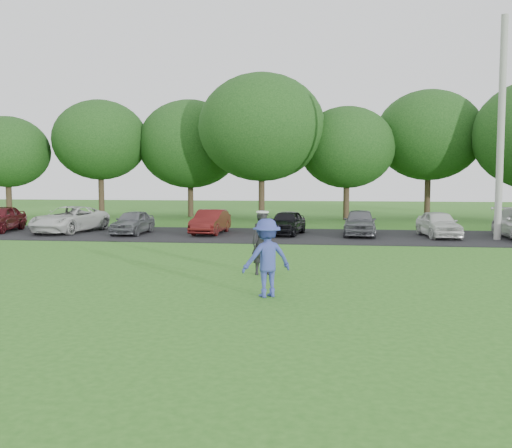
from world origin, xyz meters
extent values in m
plane|color=#2D661D|center=(0.00, 0.00, 0.00)|extent=(100.00, 100.00, 0.00)
cube|color=black|center=(0.00, 13.00, 0.01)|extent=(32.00, 6.50, 0.03)
cylinder|color=#9FA09B|center=(8.82, 12.34, 4.51)|extent=(0.28, 0.28, 9.02)
imported|color=#364399|center=(0.66, 0.20, 0.85)|extent=(1.26, 1.07, 1.69)
cylinder|color=white|center=(0.57, 0.22, 1.84)|extent=(0.27, 0.27, 0.04)
imported|color=black|center=(0.26, 2.97, 0.86)|extent=(0.72, 0.57, 1.71)
cube|color=black|center=(0.44, 2.79, 1.11)|extent=(0.16, 0.14, 0.10)
imported|color=silver|center=(-9.98, 13.12, 0.63)|extent=(2.62, 4.54, 1.19)
imported|color=slate|center=(-6.78, 12.71, 0.56)|extent=(1.32, 3.15, 1.06)
imported|color=#531312|center=(-3.33, 13.19, 0.57)|extent=(1.33, 3.35, 1.08)
imported|color=black|center=(0.11, 13.26, 0.57)|extent=(1.78, 3.34, 1.08)
imported|color=#5A5C62|center=(3.32, 13.29, 0.61)|extent=(1.56, 3.48, 1.16)
imported|color=silver|center=(6.61, 13.05, 0.59)|extent=(1.67, 3.42, 1.12)
cylinder|color=#38281C|center=(-18.00, 21.60, 1.10)|extent=(0.36, 0.36, 2.20)
ellipsoid|color=#214C19|center=(-18.00, 21.60, 4.15)|extent=(5.20, 5.20, 4.42)
cylinder|color=#38281C|center=(-12.50, 23.00, 1.35)|extent=(0.36, 0.36, 2.70)
ellipsoid|color=#214C19|center=(-12.50, 23.00, 4.93)|extent=(5.94, 5.94, 5.05)
cylinder|color=#38281C|center=(-7.00, 24.40, 1.10)|extent=(0.36, 0.36, 2.20)
ellipsoid|color=#214C19|center=(-7.00, 24.40, 4.71)|extent=(6.68, 6.68, 5.68)
cylinder|color=#38281C|center=(-2.00, 21.60, 1.35)|extent=(0.36, 0.36, 2.70)
ellipsoid|color=#214C19|center=(-2.00, 21.60, 5.48)|extent=(7.42, 7.42, 6.31)
cylinder|color=#38281C|center=(3.00, 23.00, 1.10)|extent=(0.36, 0.36, 2.20)
ellipsoid|color=#214C19|center=(3.00, 23.00, 4.36)|extent=(5.76, 5.76, 4.90)
cylinder|color=#38281C|center=(8.00, 24.40, 1.35)|extent=(0.36, 0.36, 2.70)
ellipsoid|color=#214C19|center=(8.00, 24.40, 5.14)|extent=(6.50, 6.50, 5.53)
camera|label=1|loc=(1.99, -11.91, 2.58)|focal=40.00mm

